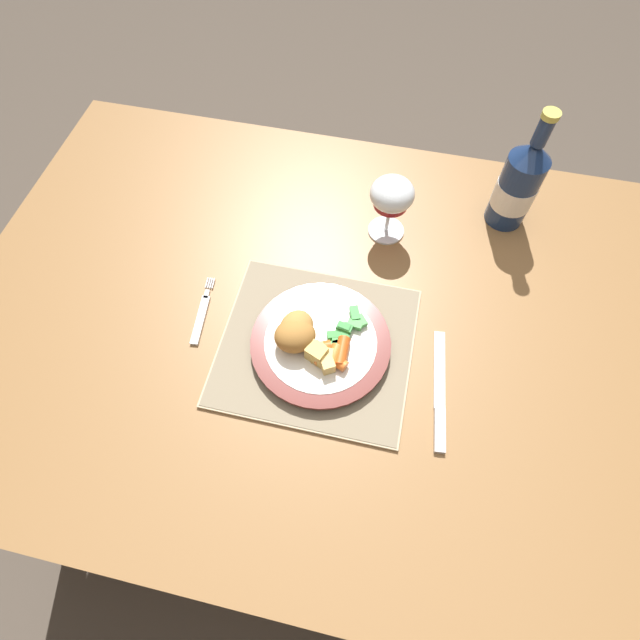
{
  "coord_description": "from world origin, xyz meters",
  "views": [
    {
      "loc": [
        0.08,
        -0.43,
        1.49
      ],
      "look_at": [
        -0.01,
        -0.03,
        0.78
      ],
      "focal_mm": 28.0,
      "sensor_mm": 36.0,
      "label": 1
    }
  ],
  "objects_px": {
    "dining_table": "(327,342)",
    "fork": "(202,315)",
    "table_knife": "(440,400)",
    "wine_glass": "(392,197)",
    "dinner_plate": "(322,344)",
    "bottle": "(518,184)"
  },
  "relations": [
    {
      "from": "fork",
      "to": "wine_glass",
      "type": "height_order",
      "value": "wine_glass"
    },
    {
      "from": "dining_table",
      "to": "table_knife",
      "type": "relative_size",
      "value": 6.27
    },
    {
      "from": "dining_table",
      "to": "dinner_plate",
      "type": "bearing_deg",
      "value": -87.32
    },
    {
      "from": "dinner_plate",
      "to": "fork",
      "type": "relative_size",
      "value": 1.69
    },
    {
      "from": "dinner_plate",
      "to": "wine_glass",
      "type": "bearing_deg",
      "value": 76.61
    },
    {
      "from": "dinner_plate",
      "to": "wine_glass",
      "type": "xyz_separation_m",
      "value": [
        0.07,
        0.28,
        0.08
      ]
    },
    {
      "from": "table_knife",
      "to": "bottle",
      "type": "bearing_deg",
      "value": 78.42
    },
    {
      "from": "wine_glass",
      "to": "bottle",
      "type": "bearing_deg",
      "value": 20.82
    },
    {
      "from": "bottle",
      "to": "wine_glass",
      "type": "bearing_deg",
      "value": -159.18
    },
    {
      "from": "fork",
      "to": "bottle",
      "type": "distance_m",
      "value": 0.62
    },
    {
      "from": "fork",
      "to": "dining_table",
      "type": "bearing_deg",
      "value": 11.0
    },
    {
      "from": "table_knife",
      "to": "wine_glass",
      "type": "distance_m",
      "value": 0.36
    },
    {
      "from": "dinner_plate",
      "to": "fork",
      "type": "height_order",
      "value": "dinner_plate"
    },
    {
      "from": "table_knife",
      "to": "fork",
      "type": "bearing_deg",
      "value": 171.05
    },
    {
      "from": "table_knife",
      "to": "bottle",
      "type": "xyz_separation_m",
      "value": [
        0.08,
        0.41,
        0.09
      ]
    },
    {
      "from": "table_knife",
      "to": "bottle",
      "type": "relative_size",
      "value": 0.86
    },
    {
      "from": "fork",
      "to": "table_knife",
      "type": "distance_m",
      "value": 0.43
    },
    {
      "from": "dining_table",
      "to": "fork",
      "type": "xyz_separation_m",
      "value": [
        -0.22,
        -0.04,
        0.09
      ]
    },
    {
      "from": "dining_table",
      "to": "dinner_plate",
      "type": "distance_m",
      "value": 0.12
    },
    {
      "from": "bottle",
      "to": "fork",
      "type": "bearing_deg",
      "value": -145.85
    },
    {
      "from": "dinner_plate",
      "to": "fork",
      "type": "distance_m",
      "value": 0.22
    },
    {
      "from": "dining_table",
      "to": "bottle",
      "type": "xyz_separation_m",
      "value": [
        0.29,
        0.3,
        0.18
      ]
    }
  ]
}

